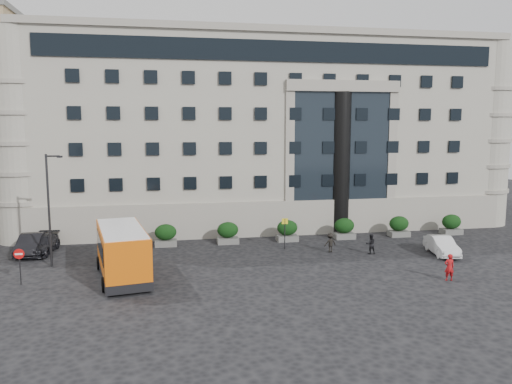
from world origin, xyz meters
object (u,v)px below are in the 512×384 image
(hedge_a, at_px, (166,235))
(parked_car_b, at_px, (31,244))
(parked_car_c, at_px, (41,244))
(white_taxi, at_px, (442,246))
(hedge_b, at_px, (228,233))
(pedestrian_a, at_px, (449,267))
(red_truck, at_px, (22,222))
(hedge_d, at_px, (344,228))
(hedge_e, at_px, (399,226))
(pedestrian_b, at_px, (371,244))
(minibus, at_px, (122,250))
(pedestrian_c, at_px, (330,243))
(no_entry_sign, at_px, (19,259))
(hedge_f, at_px, (451,224))
(street_lamp, at_px, (50,206))
(parked_car_d, at_px, (23,227))
(bus_stop_sign, at_px, (285,228))
(hedge_c, at_px, (287,230))

(hedge_a, height_order, parked_car_b, hedge_a)
(parked_car_c, relative_size, white_taxi, 1.11)
(hedge_b, height_order, pedestrian_a, hedge_b)
(red_truck, height_order, parked_car_b, red_truck)
(hedge_b, xyz_separation_m, pedestrian_a, (12.80, -12.80, -0.05))
(hedge_d, xyz_separation_m, hedge_e, (5.20, 0.00, 0.00))
(hedge_a, distance_m, pedestrian_b, 16.67)
(minibus, xyz_separation_m, pedestrian_c, (15.61, 3.97, -1.06))
(white_taxi, bearing_deg, hedge_b, 167.21)
(parked_car_b, bearing_deg, minibus, -46.31)
(no_entry_sign, distance_m, parked_car_c, 8.28)
(hedge_f, height_order, pedestrian_b, hedge_f)
(hedge_f, xyz_separation_m, red_truck, (-38.64, 5.68, 0.48))
(parked_car_c, height_order, pedestrian_c, pedestrian_c)
(hedge_b, relative_size, street_lamp, 0.23)
(no_entry_sign, distance_m, parked_car_d, 16.34)
(hedge_a, relative_size, bus_stop_sign, 0.73)
(hedge_c, bearing_deg, parked_car_d, 163.40)
(hedge_a, distance_m, no_entry_sign, 12.64)
(hedge_c, xyz_separation_m, parked_car_d, (-23.40, 6.97, -0.24))
(hedge_f, xyz_separation_m, parked_car_b, (-36.34, -0.80, -0.15))
(minibus, xyz_separation_m, white_taxi, (23.91, 1.71, -1.12))
(minibus, bearing_deg, red_truck, 114.60)
(hedge_c, distance_m, hedge_d, 5.20)
(hedge_d, distance_m, white_taxi, 8.65)
(hedge_e, relative_size, pedestrian_b, 1.17)
(white_taxi, bearing_deg, hedge_e, 102.58)
(parked_car_d, distance_m, pedestrian_a, 36.77)
(hedge_d, xyz_separation_m, pedestrian_b, (0.14, -5.49, -0.14))
(pedestrian_a, bearing_deg, pedestrian_c, -51.73)
(hedge_e, distance_m, red_truck, 33.93)
(white_taxi, bearing_deg, parked_car_d, 168.16)
(pedestrian_a, bearing_deg, hedge_f, -115.49)
(hedge_f, height_order, parked_car_c, hedge_f)
(pedestrian_b, relative_size, pedestrian_c, 1.03)
(white_taxi, bearing_deg, parked_car_b, 179.39)
(hedge_c, height_order, hedge_f, same)
(bus_stop_sign, bearing_deg, red_truck, 159.04)
(hedge_b, bearing_deg, hedge_c, 0.00)
(hedge_d, distance_m, bus_stop_sign, 6.76)
(minibus, distance_m, pedestrian_c, 16.14)
(hedge_c, xyz_separation_m, no_entry_sign, (-19.40, -8.84, 0.72))
(hedge_c, bearing_deg, hedge_b, 180.00)
(parked_car_d, bearing_deg, hedge_e, -15.52)
(minibus, relative_size, parked_car_d, 1.68)
(hedge_a, distance_m, hedge_d, 15.60)
(hedge_a, relative_size, hedge_d, 1.00)
(parked_car_d, bearing_deg, hedge_b, -24.83)
(bus_stop_sign, relative_size, parked_car_d, 0.51)
(street_lamp, height_order, pedestrian_a, street_lamp)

